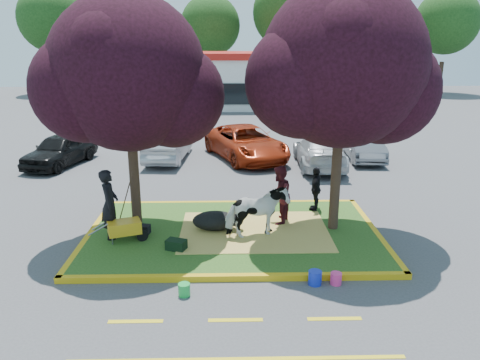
{
  "coord_description": "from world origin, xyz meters",
  "views": [
    {
      "loc": [
        -0.1,
        -12.38,
        5.4
      ],
      "look_at": [
        0.2,
        0.5,
        1.53
      ],
      "focal_mm": 35.0,
      "sensor_mm": 36.0,
      "label": 1
    }
  ],
  "objects_px": {
    "cow": "(257,212)",
    "calf": "(215,221)",
    "handler": "(110,204)",
    "car_black": "(60,150)",
    "car_silver": "(168,144)",
    "bucket_pink": "(336,279)",
    "wheelbarrow": "(125,228)",
    "bucket_green": "(184,290)",
    "bucket_blue": "(315,278)"
  },
  "relations": [
    {
      "from": "cow",
      "to": "calf",
      "type": "height_order",
      "value": "cow"
    },
    {
      "from": "calf",
      "to": "handler",
      "type": "bearing_deg",
      "value": -169.89
    },
    {
      "from": "handler",
      "to": "car_black",
      "type": "relative_size",
      "value": 0.47
    },
    {
      "from": "car_silver",
      "to": "bucket_pink",
      "type": "bearing_deg",
      "value": 118.39
    },
    {
      "from": "car_silver",
      "to": "wheelbarrow",
      "type": "bearing_deg",
      "value": 94.39
    },
    {
      "from": "wheelbarrow",
      "to": "bucket_green",
      "type": "xyz_separation_m",
      "value": [
        1.82,
        -2.6,
        -0.41
      ]
    },
    {
      "from": "cow",
      "to": "car_silver",
      "type": "distance_m",
      "value": 10.09
    },
    {
      "from": "cow",
      "to": "wheelbarrow",
      "type": "distance_m",
      "value": 3.6
    },
    {
      "from": "handler",
      "to": "car_silver",
      "type": "height_order",
      "value": "handler"
    },
    {
      "from": "cow",
      "to": "bucket_pink",
      "type": "relative_size",
      "value": 6.11
    },
    {
      "from": "cow",
      "to": "wheelbarrow",
      "type": "xyz_separation_m",
      "value": [
        -3.58,
        -0.22,
        -0.32
      ]
    },
    {
      "from": "calf",
      "to": "bucket_blue",
      "type": "bearing_deg",
      "value": -49.82
    },
    {
      "from": "bucket_pink",
      "to": "handler",
      "type": "bearing_deg",
      "value": 156.56
    },
    {
      "from": "bucket_green",
      "to": "car_silver",
      "type": "relative_size",
      "value": 0.06
    },
    {
      "from": "bucket_green",
      "to": "bucket_blue",
      "type": "bearing_deg",
      "value": 8.12
    },
    {
      "from": "cow",
      "to": "car_silver",
      "type": "bearing_deg",
      "value": 3.04
    },
    {
      "from": "bucket_pink",
      "to": "cow",
      "type": "bearing_deg",
      "value": 125.19
    },
    {
      "from": "bucket_green",
      "to": "car_silver",
      "type": "xyz_separation_m",
      "value": [
        -1.84,
        12.25,
        0.6
      ]
    },
    {
      "from": "wheelbarrow",
      "to": "bucket_green",
      "type": "distance_m",
      "value": 3.2
    },
    {
      "from": "wheelbarrow",
      "to": "bucket_green",
      "type": "height_order",
      "value": "wheelbarrow"
    },
    {
      "from": "car_black",
      "to": "bucket_blue",
      "type": "bearing_deg",
      "value": -33.9
    },
    {
      "from": "bucket_green",
      "to": "car_black",
      "type": "bearing_deg",
      "value": 119.96
    },
    {
      "from": "cow",
      "to": "car_black",
      "type": "distance_m",
      "value": 11.88
    },
    {
      "from": "handler",
      "to": "wheelbarrow",
      "type": "height_order",
      "value": "handler"
    },
    {
      "from": "calf",
      "to": "car_silver",
      "type": "relative_size",
      "value": 0.29
    },
    {
      "from": "handler",
      "to": "bucket_pink",
      "type": "xyz_separation_m",
      "value": [
        5.7,
        -2.47,
        -0.98
      ]
    },
    {
      "from": "calf",
      "to": "car_silver",
      "type": "xyz_separation_m",
      "value": [
        -2.42,
        8.91,
        0.31
      ]
    },
    {
      "from": "car_black",
      "to": "car_silver",
      "type": "distance_m",
      "value": 4.79
    },
    {
      "from": "bucket_blue",
      "to": "car_silver",
      "type": "xyz_separation_m",
      "value": [
        -4.79,
        11.83,
        0.57
      ]
    },
    {
      "from": "wheelbarrow",
      "to": "bucket_blue",
      "type": "xyz_separation_m",
      "value": [
        4.78,
        -2.18,
        -0.38
      ]
    },
    {
      "from": "handler",
      "to": "bucket_green",
      "type": "height_order",
      "value": "handler"
    },
    {
      "from": "bucket_pink",
      "to": "wheelbarrow",
      "type": "bearing_deg",
      "value": 157.55
    },
    {
      "from": "cow",
      "to": "bucket_blue",
      "type": "distance_m",
      "value": 2.78
    },
    {
      "from": "handler",
      "to": "bucket_pink",
      "type": "distance_m",
      "value": 6.29
    },
    {
      "from": "bucket_green",
      "to": "car_black",
      "type": "height_order",
      "value": "car_black"
    },
    {
      "from": "bucket_pink",
      "to": "car_silver",
      "type": "height_order",
      "value": "car_silver"
    },
    {
      "from": "calf",
      "to": "wheelbarrow",
      "type": "relative_size",
      "value": 0.84
    },
    {
      "from": "calf",
      "to": "bucket_green",
      "type": "height_order",
      "value": "calf"
    },
    {
      "from": "handler",
      "to": "calf",
      "type": "bearing_deg",
      "value": -87.15
    },
    {
      "from": "calf",
      "to": "wheelbarrow",
      "type": "bearing_deg",
      "value": -161.73
    },
    {
      "from": "car_black",
      "to": "car_silver",
      "type": "height_order",
      "value": "car_silver"
    },
    {
      "from": "wheelbarrow",
      "to": "car_black",
      "type": "height_order",
      "value": "car_black"
    },
    {
      "from": "bucket_blue",
      "to": "car_black",
      "type": "xyz_separation_m",
      "value": [
        -9.49,
        10.91,
        0.54
      ]
    },
    {
      "from": "handler",
      "to": "wheelbarrow",
      "type": "distance_m",
      "value": 0.77
    },
    {
      "from": "bucket_pink",
      "to": "calf",
      "type": "bearing_deg",
      "value": 134.38
    },
    {
      "from": "calf",
      "to": "bucket_green",
      "type": "xyz_separation_m",
      "value": [
        -0.59,
        -3.34,
        -0.29
      ]
    },
    {
      "from": "handler",
      "to": "bucket_pink",
      "type": "bearing_deg",
      "value": -119.6
    },
    {
      "from": "bucket_blue",
      "to": "car_silver",
      "type": "bearing_deg",
      "value": 112.06
    },
    {
      "from": "calf",
      "to": "wheelbarrow",
      "type": "height_order",
      "value": "wheelbarrow"
    },
    {
      "from": "car_black",
      "to": "calf",
      "type": "bearing_deg",
      "value": -33.22
    }
  ]
}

